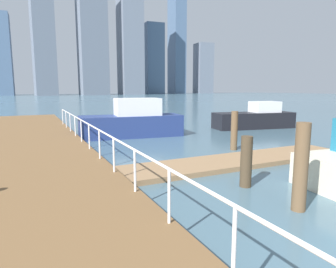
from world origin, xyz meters
The scene contains 14 objects.
ground_plane centered at (0.00, 20.00, 0.00)m, with size 300.00×300.00×0.00m, color #476675.
floating_dock centered at (1.78, 8.08, 0.09)m, with size 10.55×2.00×0.18m, color #93704C.
boardwalk_railing centered at (-3.15, 7.58, 1.26)m, with size 0.06×27.05×1.08m.
dock_piling_1 centered at (3.44, 10.22, 0.93)m, with size 0.32×0.32×1.86m, color brown.
dock_piling_2 centered at (0.35, 5.69, 0.77)m, with size 0.34×0.34×1.54m, color #473826.
dock_piling_4 centered at (0.34, 3.75, 1.07)m, with size 0.33×0.33×2.15m, color brown.
moored_boat_1 centered at (9.86, 15.94, 0.73)m, with size 6.24×2.79×1.97m.
moored_boat_2 centered at (0.37, 16.19, 0.90)m, with size 6.36×2.70×2.34m.
skyline_tower_2 centered at (2.67, 133.96, 33.83)m, with size 8.52×7.66×67.66m, color slate.
skyline_tower_3 centered at (22.96, 135.47, 24.64)m, with size 12.07×8.04×49.28m, color slate.
skyline_tower_4 centered at (41.54, 139.09, 28.52)m, with size 10.14×11.88×57.05m, color slate.
skyline_tower_5 centered at (57.44, 147.07, 18.25)m, with size 9.50×6.60×36.50m, color slate.
skyline_tower_6 centered at (75.19, 155.71, 29.27)m, with size 6.64×12.63×58.53m, color slate.
skyline_tower_7 centered at (94.61, 157.65, 14.99)m, with size 9.45×9.65×29.97m, color slate.
Camera 1 is at (-5.46, -1.05, 2.93)m, focal length 31.71 mm.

